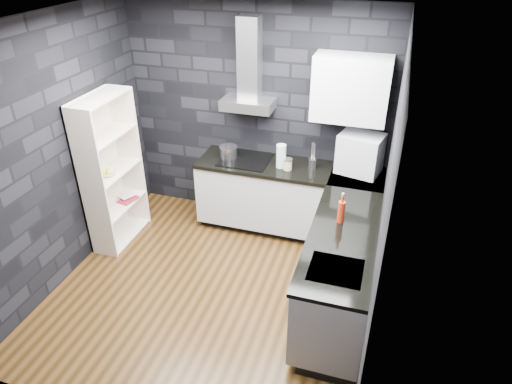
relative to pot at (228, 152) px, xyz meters
The scene contains 28 objects.
ground 1.65m from the pot, 78.63° to the right, with size 3.20×3.20×0.00m, color #482D12.
ceiling 2.18m from the pot, 78.63° to the right, with size 3.20×3.20×0.00m, color white.
wall_back 0.56m from the pot, 50.71° to the left, with size 3.20×0.05×2.70m, color black.
wall_front 2.97m from the pot, 84.88° to the right, with size 3.20×0.05×2.70m, color black.
wall_left 1.92m from the pot, 136.25° to the right, with size 0.05×3.20×2.70m, color black.
wall_right 2.32m from the pot, 34.65° to the right, with size 0.05×3.20×2.70m, color black.
toekick_back 1.20m from the pot, ahead, with size 2.18×0.50×0.10m, color black.
toekick_right 2.21m from the pot, 36.93° to the right, with size 0.50×1.78×0.10m, color black.
counter_back_cab 0.91m from the pot, ahead, with size 2.20×0.60×0.76m, color #B4B4B8.
counter_right_cab 2.03m from the pot, 37.63° to the right, with size 0.60×1.80×0.76m, color #B4B4B8.
counter_back_top 0.77m from the pot, ahead, with size 2.20×0.62×0.04m, color black.
counter_right_top 1.97m from the pot, 37.80° to the right, with size 0.62×1.80×0.04m, color black.
counter_corner_top 1.57m from the pot, ahead, with size 0.62×0.62×0.04m, color black.
hood_body 0.64m from the pot, 30.61° to the left, with size 0.60×0.34×0.12m, color #B7B8BD.
hood_chimney 1.13m from the pot, 42.65° to the left, with size 0.24×0.20×0.90m, color #B7B8BD.
upper_cabinet 1.62m from the pot, ahead, with size 0.80×0.35×0.70m, color silver.
cooktop 0.22m from the pot, ahead, with size 0.58×0.50×0.01m, color black.
sink_rim 2.31m from the pot, 47.49° to the right, with size 0.44×0.40×0.01m, color #B7B8BD.
pot is the anchor object (origin of this frame).
glass_vase 0.67m from the pot, ahead, with size 0.11×0.11×0.28m, color silver.
storage_jar 0.76m from the pot, ahead, with size 0.10×0.10×0.12m, color #C3B28B.
utensil_crock 1.02m from the pot, ahead, with size 0.09×0.09×0.12m, color silver.
appliance_garage 1.56m from the pot, ahead, with size 0.47×0.36×0.47m, color silver.
red_bottle 1.79m from the pot, 33.54° to the right, with size 0.06×0.06×0.22m, color #B6290E.
bookshelf 1.38m from the pot, 147.22° to the right, with size 0.34×0.80×1.80m, color beige.
fruit_bowl 1.43m from the pot, 144.14° to the right, with size 0.22×0.22×0.06m, color white.
book_red 1.38m from the pot, 152.87° to the right, with size 0.17×0.02×0.23m, color maroon.
book_second 1.35m from the pot, 155.54° to the right, with size 0.15×0.02×0.20m, color #B2B2B2.
Camera 1 is at (1.53, -3.37, 3.35)m, focal length 32.00 mm.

